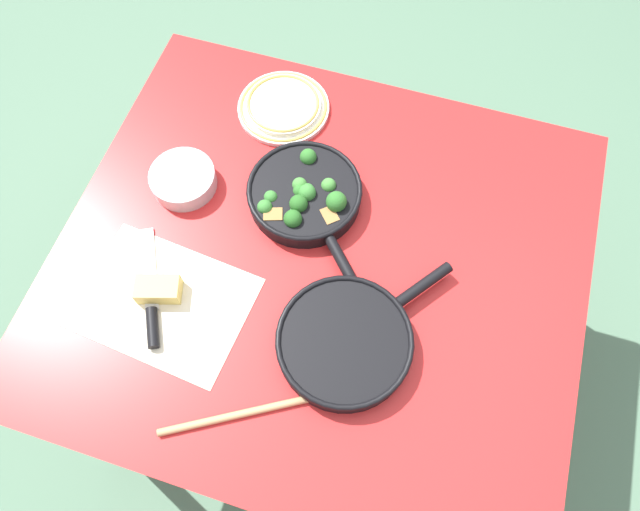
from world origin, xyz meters
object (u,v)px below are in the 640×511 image
at_px(skillet_eggs, 346,341).
at_px(wooden_spoon, 288,403).
at_px(dinner_plate_stack, 283,106).
at_px(cheese_block, 158,289).
at_px(prep_bowl_steel, 183,179).
at_px(grater_knife, 151,303).
at_px(skillet_broccoli, 305,195).

height_order(skillet_eggs, wooden_spoon, skillet_eggs).
xyz_separation_m(skillet_eggs, wooden_spoon, (-0.07, -0.15, -0.02)).
bearing_deg(wooden_spoon, dinner_plate_stack, 79.53).
bearing_deg(skillet_eggs, cheese_block, 127.68).
bearing_deg(wooden_spoon, prep_bowl_steel, 103.85).
height_order(grater_knife, dinner_plate_stack, dinner_plate_stack).
bearing_deg(skillet_broccoli, grater_knife, -77.38).
bearing_deg(prep_bowl_steel, skillet_broccoli, 7.85).
distance_m(wooden_spoon, cheese_block, 0.36).
relative_size(cheese_block, dinner_plate_stack, 0.45).
height_order(grater_knife, prep_bowl_steel, prep_bowl_steel).
height_order(skillet_broccoli, skillet_eggs, skillet_broccoli).
xyz_separation_m(skillet_eggs, grater_knife, (-0.41, -0.04, -0.02)).
height_order(cheese_block, dinner_plate_stack, cheese_block).
height_order(skillet_broccoli, cheese_block, skillet_broccoli).
distance_m(cheese_block, prep_bowl_steel, 0.27).
height_order(skillet_eggs, grater_knife, skillet_eggs).
bearing_deg(skillet_broccoli, skillet_eggs, -11.31).
relative_size(skillet_broccoli, wooden_spoon, 0.88).
relative_size(skillet_eggs, dinner_plate_stack, 1.62).
xyz_separation_m(skillet_broccoli, skillet_eggs, (0.18, -0.30, -0.00)).
distance_m(skillet_broccoli, prep_bowl_steel, 0.28).
distance_m(wooden_spoon, dinner_plate_stack, 0.72).
bearing_deg(wooden_spoon, grater_knife, 131.99).
distance_m(skillet_eggs, wooden_spoon, 0.17).
bearing_deg(cheese_block, wooden_spoon, -22.81).
bearing_deg(dinner_plate_stack, skillet_broccoli, -60.62).
bearing_deg(grater_knife, skillet_eggs, -112.78).
relative_size(skillet_eggs, prep_bowl_steel, 2.45).
height_order(cheese_block, prep_bowl_steel, prep_bowl_steel).
xyz_separation_m(skillet_eggs, cheese_block, (-0.41, -0.01, -0.00)).
bearing_deg(grater_knife, wooden_spoon, -135.89).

